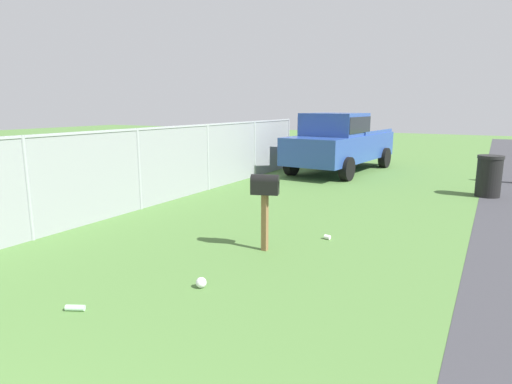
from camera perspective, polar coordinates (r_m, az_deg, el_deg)
The scene contains 7 objects.
mailbox at distance 6.91m, azimuth 1.18°, elevation 0.16°, with size 0.33×0.48×1.26m.
pickup_truck at distance 15.74m, azimuth 10.94°, elevation 6.62°, with size 5.69×2.67×2.09m.
trash_bin at distance 12.74m, azimuth 28.37°, elevation 1.86°, with size 0.63×0.63×1.08m.
fence_section at distance 10.12m, azimuth -15.18°, elevation 3.30°, with size 16.15×0.07×1.85m.
litter_cup_far_scatter at distance 7.82m, azimuth 9.39°, elevation -5.88°, with size 0.08×0.08×0.10m, color white.
litter_bottle_midfield_a at distance 5.58m, azimuth -22.73°, elevation -13.90°, with size 0.07×0.07×0.22m, color #B2D8BF.
litter_bag_by_mailbox at distance 5.79m, azimuth -7.25°, elevation -11.76°, with size 0.14×0.14×0.14m, color silver.
Camera 1 is at (0.40, -2.68, 2.33)m, focal length 30.34 mm.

